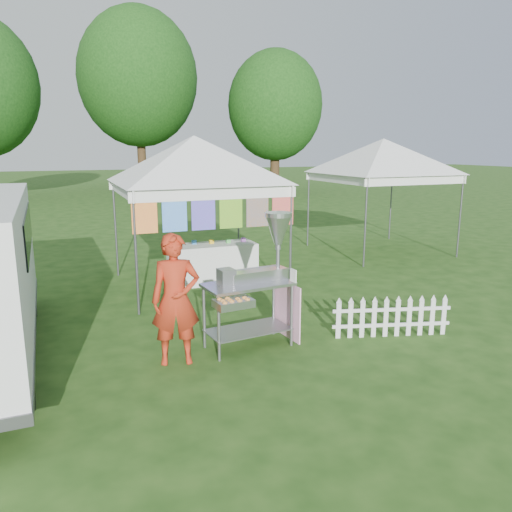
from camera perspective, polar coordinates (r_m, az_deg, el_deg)
name	(u,v)px	position (r m, az deg, el deg)	size (l,w,h in m)	color
ground	(264,346)	(7.21, 0.87, -10.29)	(120.00, 120.00, 0.00)	#1F4313
canopy_main	(194,136)	(9.97, -7.11, 13.45)	(4.24, 4.24, 3.45)	#59595E
canopy_right	(384,139)	(13.77, 14.39, 12.85)	(4.24, 4.24, 3.45)	#59595E
tree_mid	(138,78)	(34.86, -13.34, 19.19)	(7.60, 7.60, 11.52)	#3B2715
tree_right	(275,106)	(30.92, 2.21, 16.78)	(5.60, 5.60, 8.42)	#3B2715
donut_cart	(261,270)	(6.95, 0.57, -1.55)	(1.35, 1.05, 1.88)	gray
vendor	(176,300)	(6.51, -9.17, -4.94)	(0.63, 0.41, 1.72)	#B02C15
picket_fence	(392,318)	(7.75, 15.24, -6.85)	(1.73, 0.53, 0.56)	silver
display_table	(213,263)	(10.48, -4.97, -0.80)	(1.80, 0.70, 0.81)	white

